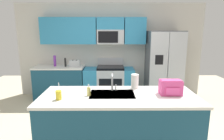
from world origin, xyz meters
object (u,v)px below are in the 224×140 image
object	(u,v)px
range_oven	(109,83)
paper_towel_roll	(135,81)
backpack	(171,87)
toaster	(75,63)
bottle_purple	(55,61)
sink_faucet	(113,81)
drink_cup_yellow	(59,95)
refrigerator	(164,66)
pepper_mill	(65,62)
soap_dispenser	(89,91)

from	to	relation	value
range_oven	paper_towel_roll	bearing A→B (deg)	-77.30
backpack	paper_towel_roll	bearing A→B (deg)	147.44
toaster	bottle_purple	size ratio (longest dim) A/B	0.96
paper_towel_roll	sink_faucet	bearing A→B (deg)	-158.13
toaster	bottle_purple	distance (m)	0.57
range_oven	backpack	size ratio (longest dim) A/B	4.25
bottle_purple	backpack	xyz separation A→B (m)	(2.43, -2.36, -0.03)
range_oven	sink_faucet	world-z (taller)	sink_faucet
drink_cup_yellow	range_oven	bearing A→B (deg)	74.72
refrigerator	toaster	xyz separation A→B (m)	(-2.39, 0.02, 0.07)
sink_faucet	drink_cup_yellow	distance (m)	0.85
bottle_purple	range_oven	bearing A→B (deg)	-1.86
pepper_mill	soap_dispenser	xyz separation A→B (m)	(0.90, -2.35, -0.05)
bottle_purple	soap_dispenser	xyz separation A→B (m)	(1.20, -2.40, -0.08)
bottle_purple	soap_dispenser	size ratio (longest dim) A/B	1.72
drink_cup_yellow	paper_towel_roll	world-z (taller)	drink_cup_yellow
drink_cup_yellow	backpack	size ratio (longest dim) A/B	0.78
toaster	soap_dispenser	bearing A→B (deg)	-74.52
drink_cup_yellow	backpack	bearing A→B (deg)	7.09
toaster	sink_faucet	distance (m)	2.31
bottle_purple	soap_dispenser	world-z (taller)	bottle_purple
refrigerator	soap_dispenser	bearing A→B (deg)	-127.54
pepper_mill	backpack	bearing A→B (deg)	-47.22
drink_cup_yellow	bottle_purple	bearing A→B (deg)	107.23
sink_faucet	soap_dispenser	xyz separation A→B (m)	(-0.36, -0.21, -0.10)
paper_towel_roll	pepper_mill	bearing A→B (deg)	129.43
sink_faucet	paper_towel_roll	distance (m)	0.41
range_oven	bottle_purple	xyz separation A→B (m)	(-1.48, 0.05, 0.60)
bottle_purple	paper_towel_roll	distance (m)	2.81
pepper_mill	bottle_purple	xyz separation A→B (m)	(-0.30, 0.05, 0.03)
range_oven	soap_dispenser	world-z (taller)	range_oven
sink_faucet	range_oven	bearing A→B (deg)	91.96
range_oven	soap_dispenser	xyz separation A→B (m)	(-0.28, -2.35, 0.53)
range_oven	refrigerator	size ratio (longest dim) A/B	0.74
range_oven	toaster	bearing A→B (deg)	-176.73
sink_faucet	backpack	world-z (taller)	sink_faucet
toaster	refrigerator	bearing A→B (deg)	-0.47
pepper_mill	paper_towel_roll	xyz separation A→B (m)	(1.63, -1.99, 0.00)
range_oven	sink_faucet	xyz separation A→B (m)	(0.07, -2.14, 0.62)
range_oven	drink_cup_yellow	world-z (taller)	drink_cup_yellow
pepper_mill	refrigerator	bearing A→B (deg)	-1.50
range_oven	paper_towel_roll	xyz separation A→B (m)	(0.45, -1.99, 0.58)
range_oven	refrigerator	world-z (taller)	refrigerator
pepper_mill	sink_faucet	size ratio (longest dim) A/B	0.83
refrigerator	paper_towel_roll	size ratio (longest dim) A/B	7.71
refrigerator	paper_towel_roll	bearing A→B (deg)	-118.04
soap_dispenser	sink_faucet	bearing A→B (deg)	30.82
pepper_mill	drink_cup_yellow	xyz separation A→B (m)	(0.50, -2.51, -0.05)
paper_towel_roll	range_oven	bearing A→B (deg)	102.70
sink_faucet	soap_dispenser	world-z (taller)	sink_faucet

